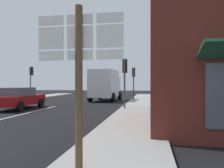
% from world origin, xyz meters
% --- Properties ---
extents(ground_plane, '(80.00, 80.00, 0.00)m').
position_xyz_m(ground_plane, '(0.00, 10.00, 0.00)').
color(ground_plane, black).
extents(sidewalk_right, '(2.45, 44.00, 0.14)m').
position_xyz_m(sidewalk_right, '(6.39, 8.00, 0.07)').
color(sidewalk_right, '#9E9B96').
rests_on(sidewalk_right, ground).
extents(lane_centre_stripe, '(0.16, 12.00, 0.01)m').
position_xyz_m(lane_centre_stripe, '(0.00, 6.00, 0.01)').
color(lane_centre_stripe, silver).
rests_on(lane_centre_stripe, ground).
extents(sedan_far, '(2.05, 4.24, 1.47)m').
position_xyz_m(sedan_far, '(-1.64, 9.92, 0.76)').
color(sedan_far, maroon).
rests_on(sedan_far, ground).
extents(delivery_truck, '(2.70, 5.10, 3.05)m').
position_xyz_m(delivery_truck, '(2.70, 17.86, 1.65)').
color(delivery_truck, silver).
rests_on(delivery_truck, ground).
extents(route_sign_post, '(1.66, 0.14, 3.20)m').
position_xyz_m(route_sign_post, '(5.80, 0.36, 2.00)').
color(route_sign_post, brown).
rests_on(route_sign_post, ground).
extents(traffic_light_far_right, '(0.30, 0.49, 3.32)m').
position_xyz_m(traffic_light_far_right, '(5.47, 18.36, 2.46)').
color(traffic_light_far_right, '#47474C').
rests_on(traffic_light_far_right, ground).
extents(traffic_light_near_right, '(0.30, 0.49, 3.34)m').
position_xyz_m(traffic_light_near_right, '(5.47, 10.71, 2.47)').
color(traffic_light_near_right, '#47474C').
rests_on(traffic_light_near_right, ground).
extents(traffic_light_far_left, '(0.30, 0.49, 3.51)m').
position_xyz_m(traffic_light_far_left, '(-5.47, 18.07, 2.60)').
color(traffic_light_far_left, '#47474C').
rests_on(traffic_light_far_left, ground).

